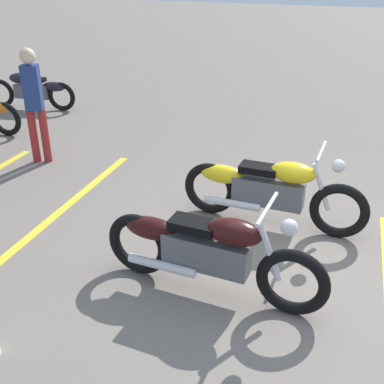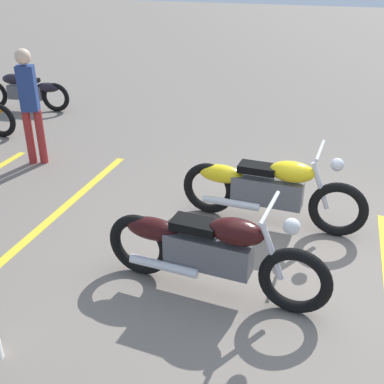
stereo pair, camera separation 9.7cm
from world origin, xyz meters
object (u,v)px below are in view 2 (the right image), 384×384
Objects in this scene: motorcycle_dark_foreground at (207,249)px; motorcycle_row_far_left at (26,91)px; motorcycle_bright_foreground at (266,188)px; bystander_secondary at (30,102)px.

motorcycle_dark_foreground is 7.06m from motorcycle_row_far_left.
motorcycle_bright_foreground is 1.00× the size of motorcycle_dark_foreground.
motorcycle_dark_foreground is 1.27× the size of bystander_secondary.
motorcycle_row_far_left is at bearing 153.16° from motorcycle_bright_foreground.
bystander_secondary reaches higher than motorcycle_dark_foreground.
motorcycle_bright_foreground is 1.13× the size of motorcycle_row_far_left.
motorcycle_bright_foreground is at bearing 55.88° from bystander_secondary.
bystander_secondary is (-1.93, 2.38, 0.57)m from motorcycle_row_far_left.
motorcycle_row_far_left is at bearing 142.97° from motorcycle_dark_foreground.
motorcycle_row_far_left is at bearing -164.58° from bystander_secondary.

